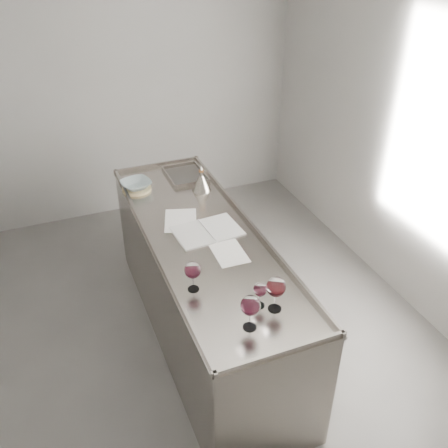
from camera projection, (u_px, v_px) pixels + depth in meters
name	position (u px, v px, depth m)	size (l,w,h in m)	color
room_shell	(136.00, 213.00, 2.84)	(4.54, 5.04, 2.84)	#52504D
counter	(204.00, 287.00, 3.73)	(0.77, 2.42, 0.97)	gray
wine_glass_left	(193.00, 271.00, 2.91)	(0.10, 0.10, 0.20)	white
wine_glass_middle	(250.00, 306.00, 2.63)	(0.11, 0.11, 0.21)	white
wine_glass_right	(276.00, 288.00, 2.76)	(0.11, 0.11, 0.22)	white
wine_glass_small	(260.00, 290.00, 2.80)	(0.08, 0.08, 0.16)	white
notebook	(207.00, 231.00, 3.51)	(0.48, 0.35, 0.02)	silver
loose_paper_top	(229.00, 253.00, 3.30)	(0.20, 0.29, 0.00)	white
loose_paper_under	(181.00, 220.00, 3.64)	(0.23, 0.33, 0.00)	white
trivet	(137.00, 189.00, 4.04)	(0.24, 0.24, 0.02)	tan
ceramic_bowl	(136.00, 184.00, 4.02)	(0.23, 0.23, 0.06)	gray
wine_funnel	(202.00, 183.00, 4.00)	(0.16, 0.16, 0.23)	#A9A196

